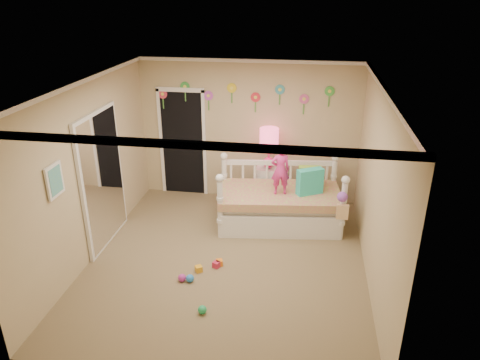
% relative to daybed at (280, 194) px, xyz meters
% --- Properties ---
extents(floor, '(4.00, 4.50, 0.01)m').
position_rel_daybed_xyz_m(floor, '(-0.67, -1.25, -0.55)').
color(floor, '#7F684C').
rests_on(floor, ground).
extents(ceiling, '(4.00, 4.50, 0.01)m').
position_rel_daybed_xyz_m(ceiling, '(-0.67, -1.25, 2.05)').
color(ceiling, white).
rests_on(ceiling, floor).
extents(back_wall, '(4.00, 0.01, 2.60)m').
position_rel_daybed_xyz_m(back_wall, '(-0.67, 1.00, 0.75)').
color(back_wall, tan).
rests_on(back_wall, floor).
extents(left_wall, '(0.01, 4.50, 2.60)m').
position_rel_daybed_xyz_m(left_wall, '(-2.67, -1.25, 0.75)').
color(left_wall, tan).
rests_on(left_wall, floor).
extents(right_wall, '(0.01, 4.50, 2.60)m').
position_rel_daybed_xyz_m(right_wall, '(1.33, -1.25, 0.75)').
color(right_wall, tan).
rests_on(right_wall, floor).
extents(crown_molding, '(4.00, 4.50, 0.06)m').
position_rel_daybed_xyz_m(crown_molding, '(-0.67, -1.25, 2.02)').
color(crown_molding, white).
rests_on(crown_molding, ceiling).
extents(daybed, '(2.15, 1.33, 1.10)m').
position_rel_daybed_xyz_m(daybed, '(0.00, 0.00, 0.00)').
color(daybed, white).
rests_on(daybed, floor).
extents(pillow_turquoise, '(0.45, 0.34, 0.43)m').
position_rel_daybed_xyz_m(pillow_turquoise, '(0.48, -0.04, 0.28)').
color(pillow_turquoise, '#27C3B8').
rests_on(pillow_turquoise, daybed).
extents(pillow_lime, '(0.38, 0.17, 0.36)m').
position_rel_daybed_xyz_m(pillow_lime, '(0.48, 0.26, 0.24)').
color(pillow_lime, '#9BD440').
rests_on(pillow_lime, daybed).
extents(child, '(0.35, 0.27, 0.84)m').
position_rel_daybed_xyz_m(child, '(0.00, -0.11, 0.48)').
color(child, '#E53492').
rests_on(child, daybed).
extents(nightstand, '(0.47, 0.38, 0.73)m').
position_rel_daybed_xyz_m(nightstand, '(-0.27, 0.72, -0.19)').
color(nightstand, white).
rests_on(nightstand, floor).
extents(table_lamp, '(0.34, 0.34, 0.74)m').
position_rel_daybed_xyz_m(table_lamp, '(-0.27, 0.72, 0.66)').
color(table_lamp, '#F3207A').
rests_on(table_lamp, nightstand).
extents(closet_doorway, '(0.90, 0.04, 2.07)m').
position_rel_daybed_xyz_m(closet_doorway, '(-1.92, 0.99, 0.48)').
color(closet_doorway, black).
rests_on(closet_doorway, back_wall).
extents(flower_decals, '(3.40, 0.02, 0.50)m').
position_rel_daybed_xyz_m(flower_decals, '(-0.76, 0.99, 1.39)').
color(flower_decals, '#B2668C').
rests_on(flower_decals, back_wall).
extents(mirror_closet, '(0.07, 1.30, 2.10)m').
position_rel_daybed_xyz_m(mirror_closet, '(-2.63, -0.95, 0.50)').
color(mirror_closet, white).
rests_on(mirror_closet, left_wall).
extents(wall_picture, '(0.05, 0.34, 0.42)m').
position_rel_daybed_xyz_m(wall_picture, '(-2.64, -2.15, 1.00)').
color(wall_picture, white).
rests_on(wall_picture, left_wall).
extents(hanging_bag, '(0.20, 0.16, 0.36)m').
position_rel_daybed_xyz_m(hanging_bag, '(0.97, -0.54, 0.12)').
color(hanging_bag, beige).
rests_on(hanging_bag, daybed).
extents(toy_scatter, '(0.99, 1.41, 0.11)m').
position_rel_daybed_xyz_m(toy_scatter, '(-0.90, -1.87, -0.50)').
color(toy_scatter, '#996666').
rests_on(toy_scatter, floor).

